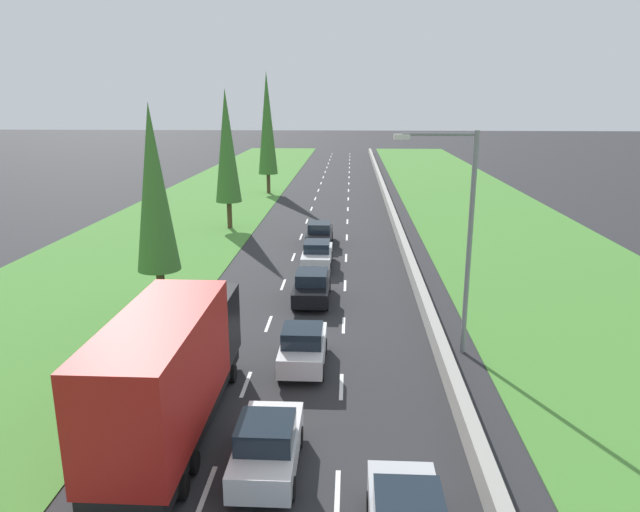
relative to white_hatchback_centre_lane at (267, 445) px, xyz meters
name	(u,v)px	position (x,y,z in m)	size (l,w,h in m)	color
ground_plane	(331,204)	(0.22, 44.15, -0.84)	(300.00, 300.00, 0.00)	#28282B
grass_verge_left	(207,202)	(-12.43, 44.15, -0.82)	(14.00, 140.00, 0.04)	#478433
grass_verge_right	(474,205)	(14.57, 44.15, -0.82)	(14.00, 140.00, 0.04)	#478433
median_barrier	(387,200)	(5.92, 44.15, -0.41)	(0.44, 120.00, 0.85)	#9E9B93
lane_markings	(331,204)	(0.22, 44.15, -0.83)	(3.64, 116.00, 0.01)	white
white_hatchback_centre_lane	(267,445)	(0.00, 0.00, 0.00)	(1.74, 3.90, 1.72)	white
white_hatchback_centre_lane_third	(303,347)	(0.45, 6.75, 0.00)	(1.74, 3.90, 1.72)	white
red_box_truck_left_lane	(171,369)	(-3.18, 1.84, 1.35)	(2.46, 9.40, 4.18)	black
black_sedan_centre_lane	(312,286)	(0.28, 14.47, -0.02)	(1.82, 4.50, 1.64)	black
white_sedan_centre_lane	(317,254)	(0.18, 21.00, -0.02)	(1.82, 4.50, 1.64)	white
black_sedan_centre_lane_sixth	(320,234)	(0.01, 26.79, -0.02)	(1.82, 4.50, 1.64)	black
poplar_tree_second	(154,190)	(-6.94, 12.42, 5.23)	(2.05, 2.05, 10.04)	#4C3823
poplar_tree_third	(227,147)	(-7.58, 31.97, 5.73)	(2.08, 2.08, 11.03)	#4C3823
poplar_tree_fourth	(267,124)	(-6.98, 50.57, 6.81)	(2.13, 2.13, 13.18)	#4C3823
street_light_mast	(462,228)	(6.57, 8.46, 4.40)	(3.20, 0.28, 9.00)	gray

